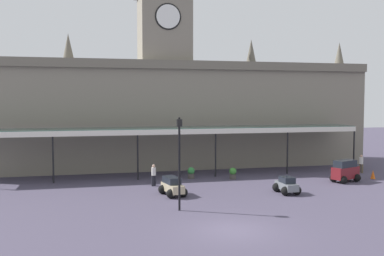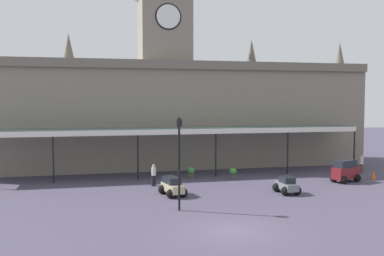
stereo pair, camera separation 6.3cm
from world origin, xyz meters
name	(u,v)px [view 2 (the right image)]	position (x,y,z in m)	size (l,w,h in m)	color
ground_plane	(233,230)	(0.00, 0.00, 0.00)	(140.00, 140.00, 0.00)	#464054
station_building	(165,109)	(0.00, 21.87, 5.75)	(40.51, 6.77, 17.87)	gray
entrance_canopy	(175,129)	(0.00, 16.27, 4.08)	(33.67, 3.26, 4.23)	#38564C
car_maroon_van	(345,172)	(12.93, 10.33, 0.81)	(2.58, 2.13, 1.77)	maroon
car_beige_estate	(172,187)	(-1.59, 8.61, 0.56)	(1.85, 2.39, 1.27)	tan
car_grey_sedan	(287,186)	(6.46, 7.46, 0.50)	(1.57, 2.08, 1.19)	slate
pedestrian_crossing_forecourt	(154,174)	(-2.42, 12.15, 0.91)	(0.35, 0.34, 1.67)	black
pedestrian_near_entrance	(361,163)	(16.76, 13.83, 0.91)	(0.34, 0.34, 1.67)	brown
victorian_lamppost	(179,154)	(-1.91, 4.48, 3.44)	(0.30, 0.30, 5.62)	black
traffic_cone	(373,175)	(15.99, 11.04, 0.37)	(0.40, 0.40, 0.73)	orange
planter_by_canopy	(191,173)	(1.08, 14.55, 0.49)	(0.60, 0.60, 0.96)	#47423D
planter_near_kerb	(233,173)	(4.44, 13.54, 0.49)	(0.60, 0.60, 0.96)	#47423D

